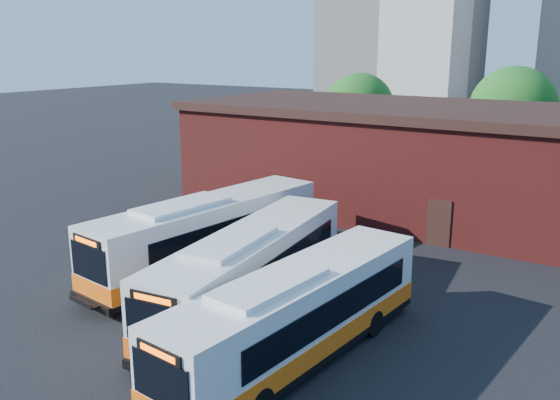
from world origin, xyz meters
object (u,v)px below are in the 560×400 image
Objects in this scene: bus_mideast at (251,273)px; transit_worker at (229,397)px; bus_midwest at (208,237)px; bus_east at (297,319)px.

bus_mideast is 7.29m from transit_worker.
bus_mideast reaches higher than transit_worker.
bus_midwest is 6.71× the size of transit_worker.
bus_mideast is 1.04× the size of bus_east.
transit_worker is at bearing -79.09° from bus_east.
bus_midwest is at bearing 153.56° from bus_east.
bus_mideast is 6.45× the size of transit_worker.
bus_midwest is 8.77m from bus_east.
transit_worker is (3.73, -6.24, -0.54)m from bus_mideast.
bus_mideast is at bearing -23.39° from bus_midwest.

